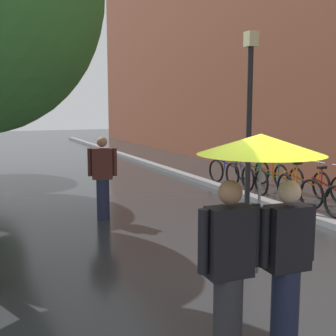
% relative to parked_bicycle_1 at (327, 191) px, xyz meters
% --- Properties ---
extents(ground_plane, '(80.00, 80.00, 0.00)m').
position_rel_parked_bicycle_1_xyz_m(ground_plane, '(-4.31, -4.08, -0.38)').
color(ground_plane, '#26282B').
extents(building_facade, '(8.00, 36.00, 10.63)m').
position_rel_parked_bicycle_1_xyz_m(building_facade, '(5.69, 5.92, 4.94)').
color(building_facade, brown).
rests_on(building_facade, ground).
extents(kerb_strip, '(0.30, 36.00, 0.12)m').
position_rel_parked_bicycle_1_xyz_m(kerb_strip, '(-1.11, 5.92, -0.32)').
color(kerb_strip, slate).
rests_on(kerb_strip, ground).
extents(parked_bicycle_1, '(1.15, 0.82, 0.96)m').
position_rel_parked_bicycle_1_xyz_m(parked_bicycle_1, '(0.00, 0.00, 0.00)').
color(parked_bicycle_1, black).
rests_on(parked_bicycle_1, ground).
extents(parked_bicycle_2, '(1.15, 0.81, 0.96)m').
position_rel_parked_bicycle_1_xyz_m(parked_bicycle_2, '(-0.01, 0.78, 0.00)').
color(parked_bicycle_2, black).
rests_on(parked_bicycle_2, ground).
extents(parked_bicycle_3, '(1.16, 0.83, 0.96)m').
position_rel_parked_bicycle_1_xyz_m(parked_bicycle_3, '(-0.11, 1.60, 0.00)').
color(parked_bicycle_3, black).
rests_on(parked_bicycle_3, ground).
extents(parked_bicycle_4, '(1.15, 0.81, 0.96)m').
position_rel_parked_bicycle_1_xyz_m(parked_bicycle_4, '(-0.08, 2.27, 0.00)').
color(parked_bicycle_4, black).
rests_on(parked_bicycle_4, ground).
extents(parked_bicycle_5, '(1.08, 0.70, 0.96)m').
position_rel_parked_bicycle_1_xyz_m(parked_bicycle_5, '(-0.08, 3.11, 0.00)').
color(parked_bicycle_5, black).
rests_on(parked_bicycle_5, ground).
extents(parked_bicycle_6, '(1.16, 0.83, 0.96)m').
position_rel_parked_bicycle_1_xyz_m(parked_bicycle_6, '(-0.16, 3.97, 0.00)').
color(parked_bicycle_6, black).
rests_on(parked_bicycle_6, ground).
extents(couple_under_umbrella, '(1.19, 1.11, 2.06)m').
position_rel_parked_bicycle_1_xyz_m(couple_under_umbrella, '(-5.02, -4.44, 0.99)').
color(couple_under_umbrella, '#2D2D33').
rests_on(couple_under_umbrella, ground).
extents(street_lamp_post, '(0.24, 0.24, 3.89)m').
position_rel_parked_bicycle_1_xyz_m(street_lamp_post, '(-1.71, 0.67, 1.92)').
color(street_lamp_post, black).
rests_on(street_lamp_post, ground).
extents(pedestrian_walking_midground, '(0.56, 0.34, 1.69)m').
position_rel_parked_bicycle_1_xyz_m(pedestrian_walking_midground, '(-4.98, 0.98, 0.49)').
color(pedestrian_walking_midground, '#1E233D').
rests_on(pedestrian_walking_midground, ground).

